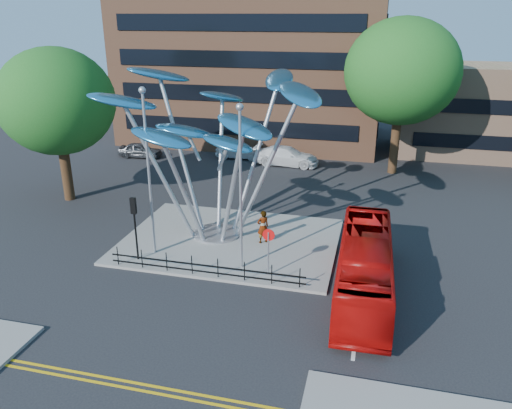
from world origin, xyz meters
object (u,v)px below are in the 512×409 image
(pedestrian, at_px, (263,227))
(parked_car_right, at_px, (287,156))
(red_bus, at_px, (365,266))
(tree_right, at_px, (402,72))
(parked_car_mid, at_px, (239,151))
(street_lamp_left, at_px, (148,159))
(leaf_sculpture, at_px, (213,119))
(parked_car_left, at_px, (140,150))
(street_lamp_right, at_px, (240,174))
(no_entry_sign_island, at_px, (268,244))
(tree_left, at_px, (56,102))
(traffic_light_island, at_px, (134,216))

(pedestrian, distance_m, parked_car_right, 16.01)
(red_bus, bearing_deg, tree_right, 84.67)
(tree_right, relative_size, red_bus, 1.23)
(tree_right, bearing_deg, parked_car_mid, 175.70)
(street_lamp_left, bearing_deg, leaf_sculpture, 52.60)
(leaf_sculpture, bearing_deg, pedestrian, -11.44)
(red_bus, height_order, parked_car_left, red_bus)
(street_lamp_right, height_order, no_entry_sign_island, street_lamp_right)
(tree_left, height_order, parked_car_mid, tree_left)
(street_lamp_right, relative_size, traffic_light_island, 2.42)
(red_bus, bearing_deg, traffic_light_island, 177.15)
(tree_left, distance_m, street_lamp_right, 16.19)
(leaf_sculpture, height_order, pedestrian, leaf_sculpture)
(parked_car_mid, bearing_deg, parked_car_right, -107.06)
(street_lamp_left, bearing_deg, red_bus, -6.76)
(leaf_sculpture, relative_size, red_bus, 1.29)
(tree_left, distance_m, traffic_light_island, 12.44)
(pedestrian, bearing_deg, street_lamp_right, 45.63)
(street_lamp_left, distance_m, parked_car_right, 19.41)
(no_entry_sign_island, relative_size, pedestrian, 1.28)
(tree_right, height_order, parked_car_right, tree_right)
(street_lamp_left, bearing_deg, parked_car_left, 118.54)
(street_lamp_right, bearing_deg, no_entry_sign_island, -17.87)
(parked_car_left, bearing_deg, no_entry_sign_island, -142.07)
(parked_car_left, xyz_separation_m, parked_car_right, (13.33, 0.78, 0.13))
(tree_left, distance_m, red_bus, 22.69)
(leaf_sculpture, xyz_separation_m, street_lamp_right, (2.57, -3.68, -1.78))
(no_entry_sign_island, bearing_deg, pedestrian, 107.40)
(parked_car_right, bearing_deg, traffic_light_island, 170.38)
(pedestrian, relative_size, parked_car_right, 0.35)
(tree_right, relative_size, no_entry_sign_island, 4.94)
(leaf_sculpture, bearing_deg, red_bus, -27.42)
(street_lamp_right, distance_m, pedestrian, 5.06)
(leaf_sculpture, bearing_deg, tree_left, 164.45)
(street_lamp_right, height_order, red_bus, street_lamp_right)
(pedestrian, relative_size, parked_car_mid, 0.47)
(pedestrian, bearing_deg, red_bus, 108.40)
(tree_left, bearing_deg, parked_car_left, 90.70)
(tree_left, xyz_separation_m, leaf_sculpture, (11.93, -3.32, 0.08))
(parked_car_mid, bearing_deg, parked_car_left, 96.89)
(traffic_light_island, height_order, no_entry_sign_island, traffic_light_island)
(pedestrian, bearing_deg, leaf_sculpture, -48.74)
(tree_right, height_order, street_lamp_right, tree_right)
(street_lamp_right, xyz_separation_m, parked_car_right, (-1.30, 19.00, -4.30))
(tree_right, bearing_deg, parked_car_right, -179.99)
(street_lamp_right, bearing_deg, tree_left, 154.23)
(tree_left, bearing_deg, parked_car_right, 42.28)
(traffic_light_island, relative_size, no_entry_sign_island, 1.40)
(tree_left, height_order, traffic_light_island, tree_left)
(tree_right, relative_size, traffic_light_island, 3.54)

